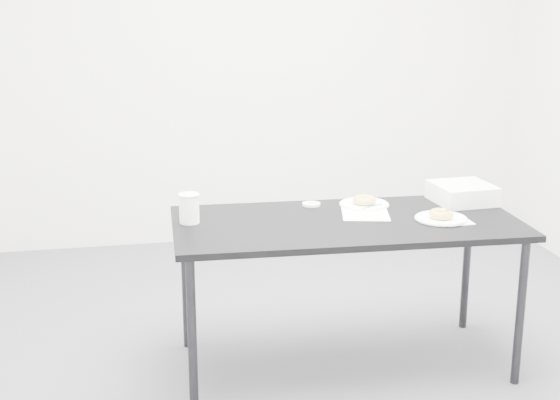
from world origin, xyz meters
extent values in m
plane|color=#444549|center=(0.00, 0.00, 0.00)|extent=(4.00, 4.00, 0.00)
cube|color=silver|center=(0.00, 2.00, 1.35)|extent=(4.00, 0.02, 2.70)
cube|color=black|center=(0.16, -0.03, 0.70)|extent=(1.60, 0.80, 0.03)
cylinder|color=black|center=(-0.58, -0.31, 0.34)|extent=(0.04, 0.04, 0.69)
cylinder|color=black|center=(-0.56, 0.31, 0.34)|extent=(0.04, 0.04, 0.69)
cylinder|color=black|center=(0.87, -0.37, 0.34)|extent=(0.04, 0.04, 0.69)
cylinder|color=black|center=(0.90, 0.25, 0.34)|extent=(0.04, 0.04, 0.69)
cube|color=white|center=(0.28, 0.07, 0.72)|extent=(0.27, 0.31, 0.00)
cube|color=green|center=(0.36, 0.15, 0.72)|extent=(0.05, 0.05, 0.00)
cylinder|color=#0E9C6D|center=(0.34, 0.15, 0.72)|extent=(0.11, 0.07, 0.01)
cube|color=white|center=(0.62, -0.13, 0.72)|extent=(0.17, 0.17, 0.00)
cylinder|color=white|center=(0.58, -0.11, 0.72)|extent=(0.24, 0.24, 0.01)
torus|color=gold|center=(0.58, -0.11, 0.75)|extent=(0.12, 0.12, 0.04)
cylinder|color=white|center=(0.31, 0.20, 0.72)|extent=(0.24, 0.24, 0.01)
torus|color=gold|center=(0.31, 0.20, 0.74)|extent=(0.15, 0.15, 0.04)
cylinder|color=white|center=(-0.55, 0.07, 0.78)|extent=(0.09, 0.09, 0.14)
cylinder|color=white|center=(0.06, 0.24, 0.72)|extent=(0.09, 0.09, 0.01)
cube|color=white|center=(0.80, 0.16, 0.76)|extent=(0.29, 0.29, 0.09)
camera|label=1|loc=(-0.81, -3.31, 1.73)|focal=50.00mm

